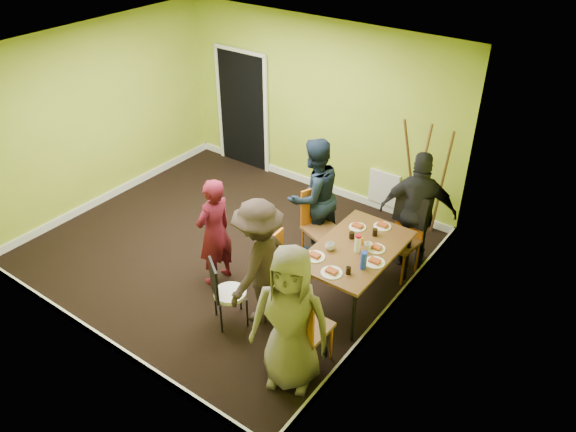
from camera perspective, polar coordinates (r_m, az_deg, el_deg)
name	(u,v)px	position (r m, az deg, el deg)	size (l,w,h in m)	color
ground	(227,248)	(8.08, -6.19, -3.29)	(5.00, 5.00, 0.00)	black
room_walls	(224,187)	(7.59, -6.54, 2.98)	(5.04, 4.54, 2.82)	#99B12D
dining_table	(356,251)	(6.85, 6.94, -3.59)	(0.90, 1.50, 0.75)	black
chair_left_far	(318,221)	(7.57, 3.10, -0.47)	(0.56, 0.56, 1.04)	orange
chair_left_near	(282,271)	(6.68, -0.64, -5.57)	(0.46, 0.46, 1.04)	orange
chair_back_end	(410,217)	(7.43, 12.27, -0.12)	(0.49, 0.57, 1.11)	orange
chair_front_end	(303,325)	(5.96, 1.54, -11.00)	(0.45, 0.45, 1.08)	orange
chair_bentwood	(224,290)	(6.59, -6.48, -7.47)	(0.48, 0.48, 0.89)	black
easel	(423,183)	(8.03, 13.58, 3.25)	(0.72, 0.68, 1.81)	brown
plate_near_left	(357,227)	(7.18, 7.07, -1.13)	(0.22, 0.22, 0.01)	white
plate_near_right	(314,257)	(6.62, 2.71, -4.15)	(0.25, 0.25, 0.01)	white
plate_far_back	(382,226)	(7.24, 9.56, -1.05)	(0.22, 0.22, 0.01)	white
plate_far_front	(332,273)	(6.39, 4.45, -5.76)	(0.25, 0.25, 0.01)	white
plate_wall_back	(376,249)	(6.82, 8.91, -3.29)	(0.23, 0.23, 0.01)	white
plate_wall_front	(375,262)	(6.60, 8.79, -4.69)	(0.24, 0.24, 0.01)	white
thermos	(358,244)	(6.70, 7.10, -2.87)	(0.08, 0.08, 0.20)	white
blue_bottle	(364,260)	(6.43, 7.68, -4.50)	(0.08, 0.08, 0.22)	#1B36CE
orange_bottle	(362,241)	(6.87, 7.52, -2.51)	(0.03, 0.03, 0.08)	orange
glass_mid	(352,235)	(6.95, 6.49, -1.96)	(0.07, 0.07, 0.09)	black
glass_back	(375,232)	(7.03, 8.83, -1.66)	(0.06, 0.06, 0.09)	black
glass_front	(348,271)	(6.38, 6.15, -5.53)	(0.06, 0.06, 0.09)	black
cup_a	(330,246)	(6.73, 4.29, -3.10)	(0.11, 0.11, 0.09)	white
cup_b	(368,246)	(6.78, 8.14, -3.06)	(0.10, 0.10, 0.09)	white
person_standing	(214,232)	(7.10, -7.49, -1.65)	(0.54, 0.36, 1.49)	#550E1E
person_left_far	(314,196)	(7.62, 2.64, 2.03)	(0.81, 0.63, 1.67)	#142034
person_left_near	(259,262)	(6.46, -2.97, -4.70)	(1.03, 0.59, 1.60)	#2D221E
person_back_end	(418,211)	(7.47, 13.06, 0.45)	(0.98, 0.41, 1.68)	black
person_front_end	(291,319)	(5.67, 0.27, -10.43)	(0.82, 0.54, 1.69)	gray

